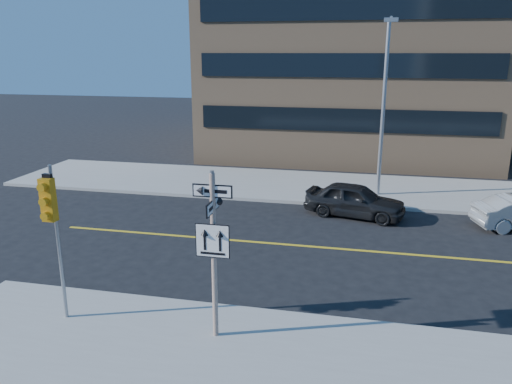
% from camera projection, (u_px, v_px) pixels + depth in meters
% --- Properties ---
extents(ground, '(120.00, 120.00, 0.00)m').
position_uv_depth(ground, '(241.00, 293.00, 14.41)').
color(ground, black).
rests_on(ground, ground).
extents(sign_pole, '(0.92, 0.92, 4.06)m').
position_uv_depth(sign_pole, '(214.00, 246.00, 11.38)').
color(sign_pole, beige).
rests_on(sign_pole, near_sidewalk).
extents(traffic_signal, '(0.32, 0.45, 4.00)m').
position_uv_depth(traffic_signal, '(51.00, 212.00, 11.91)').
color(traffic_signal, gray).
rests_on(traffic_signal, near_sidewalk).
extents(parked_car_a, '(2.59, 4.44, 1.42)m').
position_uv_depth(parked_car_a, '(355.00, 200.00, 20.98)').
color(parked_car_a, black).
rests_on(parked_car_a, ground).
extents(streetlight_a, '(0.55, 2.25, 8.00)m').
position_uv_depth(streetlight_a, '(384.00, 97.00, 22.41)').
color(streetlight_a, gray).
rests_on(streetlight_a, far_sidewalk).
extents(building_brick, '(18.00, 18.00, 18.00)m').
position_uv_depth(building_brick, '(353.00, 18.00, 35.06)').
color(building_brick, tan).
rests_on(building_brick, ground).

